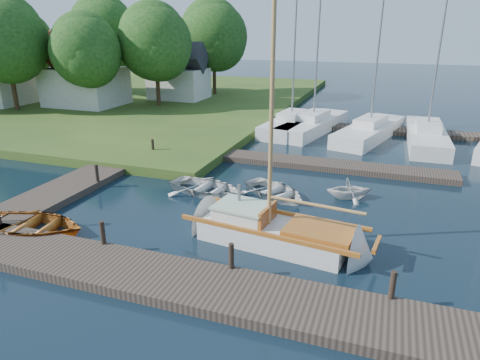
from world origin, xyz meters
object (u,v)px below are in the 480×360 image
(mooring_post_3, at_px, (393,285))
(tender_c, at_px, (275,189))
(tender_a, at_px, (207,185))
(house_a, at_px, (85,77))
(tender_d, at_px, (350,187))
(mooring_post_2, at_px, (231,256))
(tree_2, at_px, (86,51))
(mooring_post_4, at_px, (97,173))
(tree_3, at_px, (155,42))
(tree_7, at_px, (214,36))
(marina_boat_1, at_px, (313,124))
(sailboat, at_px, (278,234))
(marina_boat_2, at_px, (370,130))
(tree_4, at_px, (104,34))
(house_c, at_px, (179,76))
(marina_boat_0, at_px, (292,123))
(mooring_post_5, at_px, (153,146))
(tree_1, at_px, (6,40))
(mooring_post_1, at_px, (103,233))
(dinghy, at_px, (31,222))
(marina_boat_3, at_px, (427,135))
(tree_5, at_px, (26,44))

(mooring_post_3, xyz_separation_m, tender_c, (-4.96, 6.65, -0.36))
(tender_a, distance_m, house_a, 23.61)
(mooring_post_3, relative_size, tender_d, 0.41)
(mooring_post_2, bearing_deg, tree_2, 135.67)
(mooring_post_4, distance_m, tree_3, 20.02)
(tender_d, relative_size, tree_7, 0.21)
(marina_boat_1, bearing_deg, sailboat, -161.18)
(tree_7, bearing_deg, tree_3, -104.04)
(marina_boat_2, xyz_separation_m, tree_7, (-16.28, 12.10, 5.63))
(tender_c, relative_size, tree_4, 0.34)
(mooring_post_2, distance_m, tree_4, 36.28)
(house_c, relative_size, tree_2, 0.67)
(mooring_post_3, relative_size, marina_boat_0, 0.07)
(tender_a, bearing_deg, mooring_post_4, 112.16)
(marina_boat_1, distance_m, tree_2, 18.95)
(tender_c, distance_m, tree_4, 31.35)
(mooring_post_3, xyz_separation_m, mooring_post_5, (-13.00, 10.00, 0.00))
(house_a, height_order, tree_1, tree_1)
(tree_3, bearing_deg, tender_c, -47.48)
(tender_c, height_order, marina_boat_0, marina_boat_0)
(tree_3, bearing_deg, mooring_post_1, -64.49)
(tree_1, bearing_deg, sailboat, -29.00)
(mooring_post_1, relative_size, tender_a, 0.22)
(tender_c, relative_size, tree_7, 0.35)
(tender_a, bearing_deg, marina_boat_1, 1.17)
(tree_1, bearing_deg, mooring_post_5, -22.53)
(mooring_post_3, distance_m, tree_1, 34.92)
(tender_c, bearing_deg, tender_a, 135.41)
(marina_boat_2, bearing_deg, tree_2, 105.23)
(mooring_post_2, xyz_separation_m, tender_d, (2.64, 7.53, -0.19))
(mooring_post_3, relative_size, tender_c, 0.24)
(sailboat, distance_m, marina_boat_2, 16.59)
(dinghy, bearing_deg, mooring_post_4, 1.61)
(tender_d, xyz_separation_m, tree_3, (-18.14, 15.51, 5.30))
(mooring_post_5, xyz_separation_m, marina_boat_2, (11.28, 8.95, -0.12))
(mooring_post_2, relative_size, mooring_post_4, 1.00)
(mooring_post_2, relative_size, marina_boat_3, 0.07)
(mooring_post_5, height_order, tender_d, mooring_post_5)
(sailboat, xyz_separation_m, tree_7, (-14.29, 28.57, 5.86))
(marina_boat_2, bearing_deg, mooring_post_1, 174.47)
(mooring_post_5, relative_size, marina_boat_2, 0.07)
(tree_3, height_order, tree_5, tree_3)
(mooring_post_2, xyz_separation_m, house_a, (-21.50, 21.00, 2.26))
(mooring_post_1, xyz_separation_m, house_c, (-11.00, 27.00, 1.88))
(mooring_post_5, bearing_deg, house_c, 112.38)
(tender_a, xyz_separation_m, marina_boat_2, (6.22, 12.93, 0.20))
(mooring_post_2, xyz_separation_m, mooring_post_3, (4.50, 0.00, 0.00))
(mooring_post_5, bearing_deg, tender_d, -12.48)
(mooring_post_1, distance_m, sailboat, 5.85)
(sailboat, xyz_separation_m, dinghy, (-8.62, -2.18, 0.07))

